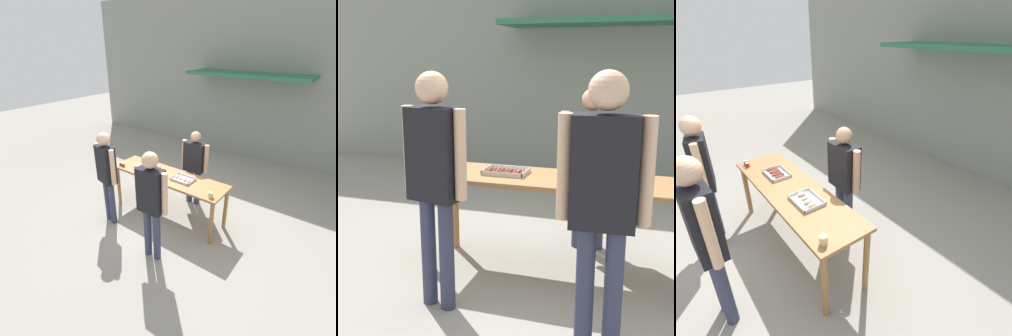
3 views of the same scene
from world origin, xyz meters
The scene contains 11 objects.
ground_plane centered at (0.00, 0.00, 0.00)m, with size 24.00×24.00×0.00m, color gray.
building_facade_back centered at (0.00, 3.98, 2.26)m, with size 12.00×1.11×4.50m.
serving_table centered at (0.00, 0.00, 0.77)m, with size 2.33×0.67×0.88m.
food_tray_sausages centered at (-0.48, 0.01, 0.90)m, with size 0.38×0.27×0.04m.
food_tray_buns centered at (0.34, 0.01, 0.90)m, with size 0.40×0.29×0.06m.
condiment_jar_mustard centered at (-1.04, -0.23, 0.91)m, with size 0.06×0.06×0.07m.
condiment_jar_ketchup centered at (-0.95, -0.23, 0.91)m, with size 0.06×0.06×0.07m.
beer_cup centered at (1.02, -0.21, 0.93)m, with size 0.08×0.08×0.09m.
person_server_behind_table centered at (0.17, 0.68, 0.95)m, with size 0.61×0.24×1.60m.
person_customer_holding_hotdog centered at (-0.75, -0.83, 1.09)m, with size 0.54×0.28×1.79m.
person_customer_with_cup centered at (0.49, -1.07, 1.10)m, with size 0.57×0.24×1.82m.
Camera 1 is at (2.64, -3.53, 3.14)m, focal length 28.00 mm.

